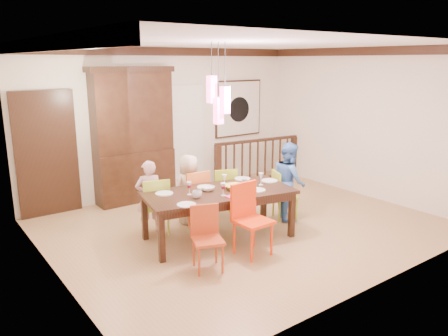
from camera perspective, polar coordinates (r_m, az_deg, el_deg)
floor at (r=7.29m, az=2.62°, el=-7.44°), size 6.00×6.00×0.00m
ceiling at (r=6.80m, az=2.90°, el=15.98°), size 6.00×6.00×0.00m
wall_back at (r=8.96m, az=-7.42°, el=6.07°), size 6.00×0.00×6.00m
wall_left at (r=5.56m, az=-22.06°, el=0.39°), size 0.00×5.00×5.00m
wall_right at (r=9.07m, az=17.72°, el=5.63°), size 0.00×5.00×5.00m
crown_molding at (r=6.80m, az=2.89°, el=15.30°), size 6.00×5.00×0.16m
panel_door at (r=8.11m, az=-22.14°, el=1.47°), size 1.04×0.07×2.24m
white_doorway at (r=9.16m, az=-5.32°, el=3.76°), size 0.97×0.05×2.22m
painting at (r=9.90m, az=1.89°, el=7.78°), size 1.25×0.06×1.25m
pendant_cluster at (r=6.28m, az=-0.74°, el=8.92°), size 0.27×0.21×1.14m
dining_table at (r=6.56m, az=-0.70°, el=-3.67°), size 2.38×1.43×0.75m
chair_far_left at (r=6.87m, az=-9.03°, el=-4.36°), size 0.50×0.50×0.91m
chair_far_mid at (r=7.21m, az=-4.05°, el=-3.28°), size 0.46×0.46×0.92m
chair_far_right at (r=7.53m, az=-0.09°, el=-2.68°), size 0.51×0.51×0.88m
chair_near_left at (r=5.64m, az=-2.13°, el=-8.75°), size 0.48×0.48×0.84m
chair_near_mid at (r=6.05m, az=3.83°, el=-6.21°), size 0.47×0.47×1.00m
chair_end_right at (r=7.50m, az=8.02°, el=-3.06°), size 0.50×0.50×0.84m
china_hutch at (r=8.42m, az=-11.77°, el=4.19°), size 1.61×0.46×2.54m
balustrade at (r=9.78m, az=4.42°, el=1.14°), size 2.17×0.34×0.96m
person_far_left at (r=6.90m, az=-9.74°, el=-3.75°), size 0.48×0.38×1.16m
person_far_mid at (r=7.26m, az=-4.57°, el=-2.74°), size 0.57×0.38×1.16m
person_end_right at (r=7.48m, az=8.52°, el=-1.67°), size 0.75×0.81×1.32m
serving_bowl at (r=6.61m, az=1.29°, el=-2.49°), size 0.33×0.33×0.07m
small_bowl at (r=6.54m, az=-2.09°, el=-2.71°), size 0.26×0.26×0.06m
cup_left at (r=6.20m, az=-3.55°, el=-3.46°), size 0.15×0.15×0.11m
cup_right at (r=6.92m, az=2.66°, el=-1.71°), size 0.10×0.10×0.08m
plate_far_left at (r=6.45m, az=-7.82°, el=-3.30°), size 0.26×0.26×0.01m
plate_far_mid at (r=6.71m, az=-2.43°, el=-2.51°), size 0.26×0.26×0.01m
plate_far_right at (r=7.18m, az=2.42°, el=-1.40°), size 0.26×0.26×0.01m
plate_near_left at (r=5.93m, az=-4.92°, el=-4.79°), size 0.26×0.26×0.01m
plate_near_mid at (r=6.57m, az=4.32°, el=-2.88°), size 0.26×0.26×0.01m
plate_end_right at (r=7.10m, az=5.97°, el=-1.65°), size 0.26×0.26×0.01m
wine_glass_a at (r=6.35m, az=-4.57°, el=-2.67°), size 0.08×0.08×0.19m
wine_glass_b at (r=6.74m, az=0.04°, el=-1.64°), size 0.08×0.08×0.19m
wine_glass_c at (r=6.28m, az=-0.11°, el=-2.81°), size 0.08×0.08×0.19m
wine_glass_d at (r=6.85m, az=4.85°, el=-1.44°), size 0.08×0.08×0.19m
napkin at (r=6.26m, az=1.11°, el=-3.72°), size 0.18×0.14×0.01m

